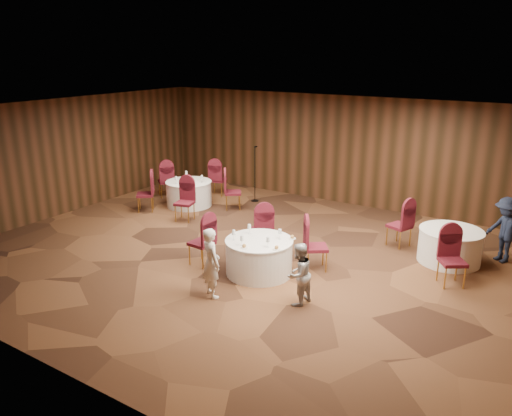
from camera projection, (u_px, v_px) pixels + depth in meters
The scene contains 15 objects.
ground at pixel (244, 255), 11.33m from camera, with size 12.00×12.00×0.00m, color black.
room_shell at pixel (243, 171), 10.73m from camera, with size 12.00×12.00×12.00m.
table_main at pixel (259, 256), 10.29m from camera, with size 1.40×1.40×0.74m.
table_left at pixel (189, 193), 14.80m from camera, with size 1.35×1.35×0.74m.
table_right at pixel (450, 246), 10.86m from camera, with size 1.35×1.35×0.74m.
chairs_main at pixel (260, 239), 10.87m from camera, with size 2.83×2.02×1.00m.
chairs_left at pixel (190, 189), 14.76m from camera, with size 3.24×3.15×1.00m.
chairs_right at pixel (424, 242), 10.74m from camera, with size 2.21×2.20×1.00m.
tabletop_main at pixel (262, 238), 10.00m from camera, with size 1.11×1.10×0.22m.
tabletop_left at pixel (188, 179), 14.67m from camera, with size 0.81×0.78×0.22m.
tabletop_right at pixel (458, 228), 10.40m from camera, with size 0.08×0.08×0.22m.
mic_stand at pixel (255, 185), 15.20m from camera, with size 0.24×0.24×1.71m.
woman_a at pixel (211, 263), 9.25m from camera, with size 0.49×0.32×1.36m, color silver.
woman_b at pixel (299, 274), 8.99m from camera, with size 0.57×0.45×1.18m, color #A6A6AA.
man_c at pixel (505, 230), 10.79m from camera, with size 0.94×0.54×1.46m, color #161D31.
Camera 1 is at (5.85, -8.69, 4.46)m, focal length 35.00 mm.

